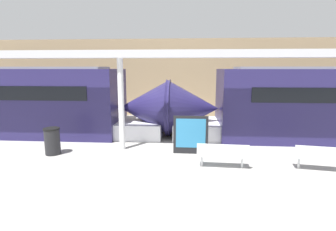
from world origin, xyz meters
TOP-DOWN VIEW (x-y plane):
  - ground_plane at (0.00, 0.00)m, footprint 60.00×60.00m
  - station_wall at (0.00, 10.76)m, footprint 56.00×0.20m
  - train_right at (-7.98, 5.42)m, footprint 15.44×2.93m
  - bench_near at (1.73, 1.47)m, footprint 1.62×0.52m
  - bench_far at (4.90, 1.42)m, footprint 1.94×0.73m
  - trash_bin at (-4.32, 2.37)m, footprint 0.57×0.57m
  - poster_board at (0.74, 2.81)m, footprint 1.28×0.07m
  - support_column_near at (-1.91, 3.16)m, footprint 0.22×0.22m
  - canopy_beam at (-1.91, 3.16)m, footprint 28.00×0.60m

SIDE VIEW (x-z plane):
  - ground_plane at x=0.00m, z-range 0.00..0.00m
  - bench_near at x=1.73m, z-range 0.07..0.88m
  - bench_far at x=4.90m, z-range 0.07..0.88m
  - trash_bin at x=-4.32m, z-range 0.00..1.00m
  - poster_board at x=0.74m, z-range 0.01..1.43m
  - train_right at x=-7.98m, z-range -0.09..3.11m
  - support_column_near at x=-1.91m, z-range 0.00..3.50m
  - station_wall at x=0.00m, z-range 0.00..5.00m
  - canopy_beam at x=-1.91m, z-range 3.50..3.78m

